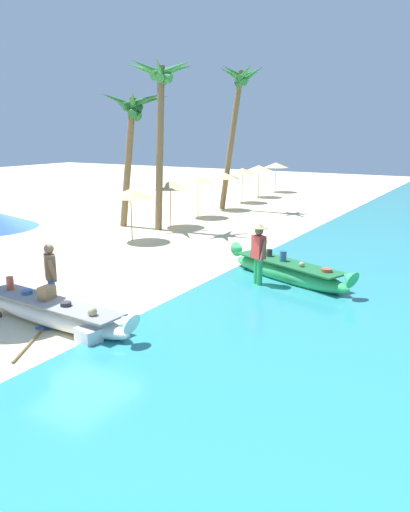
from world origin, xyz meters
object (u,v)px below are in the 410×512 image
palm_tree_tall_inland (161,92)px  paddle (35,338)px  person_vendor_hatted (259,251)px  cooler_box (89,337)px  boat_white_foreground (51,312)px  boat_green_midground (287,272)px  palm_tree_leaning_seaward (133,117)px  palm_tree_mid_cluster (239,93)px  person_tourist_customer (51,275)px

palm_tree_tall_inland → paddle: palm_tree_tall_inland is taller
person_vendor_hatted → cooler_box: size_ratio=3.70×
boat_white_foreground → boat_green_midground: (3.12, 5.31, 0.03)m
boat_white_foreground → person_vendor_hatted: size_ratio=2.73×
person_vendor_hatted → palm_tree_tall_inland: 9.49m
palm_tree_leaning_seaward → palm_tree_mid_cluster: size_ratio=0.78×
palm_tree_mid_cluster → cooler_box: bearing=-72.3°
boat_green_midground → cooler_box: size_ratio=8.91×
palm_tree_tall_inland → palm_tree_leaning_seaward: size_ratio=1.20×
boat_green_midground → person_vendor_hatted: size_ratio=2.41×
person_tourist_customer → boat_green_midground: bearing=53.1°
palm_tree_mid_cluster → palm_tree_tall_inland: bearing=-91.2°
palm_tree_tall_inland → palm_tree_leaning_seaward: palm_tree_tall_inland is taller
boat_green_midground → person_vendor_hatted: 1.14m
person_vendor_hatted → palm_tree_mid_cluster: bearing=119.2°
person_vendor_hatted → boat_green_midground: bearing=57.2°
palm_tree_mid_cluster → person_vendor_hatted: bearing=-60.8°
boat_green_midground → person_tourist_customer: size_ratio=2.59×
person_vendor_hatted → palm_tree_tall_inland: (-6.60, 5.24, 4.37)m
palm_tree_tall_inland → boat_white_foreground: bearing=-67.9°
boat_green_midground → palm_tree_mid_cluster: size_ratio=0.58×
palm_tree_leaning_seaward → palm_tree_mid_cluster: bearing=77.2°
person_tourist_customer → palm_tree_tall_inland: (-3.49, 9.26, 4.47)m
boat_white_foreground → person_tourist_customer: 0.92m
person_vendor_hatted → person_tourist_customer: person_vendor_hatted is taller
person_tourist_customer → cooler_box: (1.90, -0.92, -0.72)m
boat_white_foreground → palm_tree_tall_inland: 11.70m
boat_white_foreground → paddle: size_ratio=2.90×
person_tourist_customer → palm_tree_mid_cluster: (-3.36, 15.59, 4.80)m
person_vendor_hatted → palm_tree_tall_inland: bearing=141.6°
person_vendor_hatted → paddle: 5.82m
boat_white_foreground → palm_tree_tall_inland: (-3.98, 9.77, 5.07)m
boat_green_midground → palm_tree_tall_inland: bearing=147.9°
person_tourist_customer → palm_tree_mid_cluster: bearing=102.2°
palm_tree_leaning_seaward → palm_tree_tall_inland: bearing=4.0°
palm_tree_leaning_seaward → cooler_box: 12.86m
palm_tree_tall_inland → cooler_box: 12.63m
cooler_box → paddle: 1.18m
boat_white_foreground → person_vendor_hatted: bearing=60.0°
palm_tree_tall_inland → paddle: size_ratio=4.13×
person_tourist_customer → paddle: bearing=-57.7°
boat_white_foreground → cooler_box: size_ratio=10.13×
person_tourist_customer → palm_tree_leaning_seaward: 10.96m
person_vendor_hatted → palm_tree_mid_cluster: palm_tree_mid_cluster is taller
palm_tree_mid_cluster → boat_green_midground: bearing=-57.1°
person_tourist_customer → paddle: 1.68m
person_vendor_hatted → palm_tree_mid_cluster: size_ratio=0.24×
palm_tree_mid_cluster → cooler_box: (5.26, -16.51, -5.52)m
palm_tree_mid_cluster → paddle: (4.14, -16.81, -5.66)m
boat_white_foreground → paddle: boat_white_foreground is taller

